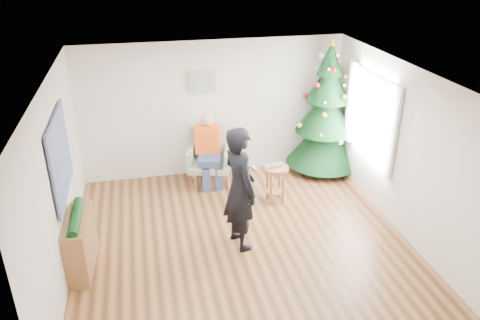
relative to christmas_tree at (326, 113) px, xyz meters
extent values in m
plane|color=brown|center=(-2.15, -2.15, -1.18)|extent=(5.00, 5.00, 0.00)
plane|color=white|center=(-2.15, -2.15, 1.42)|extent=(5.00, 5.00, 0.00)
plane|color=silver|center=(-2.15, 0.35, 0.12)|extent=(5.00, 0.00, 5.00)
plane|color=silver|center=(-2.15, -4.65, 0.12)|extent=(5.00, 0.00, 5.00)
plane|color=silver|center=(-4.65, -2.15, 0.12)|extent=(0.00, 5.00, 5.00)
plane|color=silver|center=(0.35, -2.15, 0.12)|extent=(0.00, 5.00, 5.00)
cube|color=white|center=(0.32, -1.15, 0.32)|extent=(0.04, 1.30, 1.40)
cube|color=white|center=(0.29, -1.90, 0.32)|extent=(0.05, 0.25, 1.50)
cube|color=white|center=(0.29, -0.40, 0.32)|extent=(0.05, 0.25, 1.50)
cylinder|color=#3F2816|center=(0.00, 0.00, -1.02)|extent=(0.11, 0.11, 0.34)
cone|color=black|center=(0.00, 0.00, -0.57)|extent=(1.46, 1.46, 0.95)
cone|color=black|center=(0.00, 0.00, 0.05)|extent=(1.16, 1.16, 0.84)
cone|color=black|center=(0.00, 0.00, 0.61)|extent=(0.85, 0.85, 0.73)
cone|color=black|center=(0.00, 0.00, 1.05)|extent=(0.49, 0.49, 0.62)
cone|color=gold|center=(0.00, 0.00, 1.37)|extent=(0.16, 0.16, 0.16)
cylinder|color=brown|center=(-1.31, -1.07, -0.53)|extent=(0.45, 0.45, 0.04)
cylinder|color=brown|center=(-1.31, -1.07, -0.98)|extent=(0.33, 0.33, 0.02)
imported|color=silver|center=(-1.31, -1.07, -0.50)|extent=(0.41, 0.30, 0.03)
cube|color=gray|center=(-2.33, -0.15, -0.80)|extent=(0.90, 0.86, 0.12)
cube|color=gray|center=(-2.25, 0.16, -0.46)|extent=(0.75, 0.31, 0.60)
cube|color=gray|center=(-2.67, -0.06, -0.64)|extent=(0.25, 0.59, 0.30)
cube|color=gray|center=(-1.99, -0.24, -0.64)|extent=(0.25, 0.59, 0.30)
cube|color=navy|center=(-2.33, -0.24, -0.67)|extent=(0.52, 0.54, 0.14)
cube|color=#EA5A16|center=(-2.33, 0.00, -0.34)|extent=(0.49, 0.34, 0.55)
sphere|color=tan|center=(-2.33, -0.02, 0.04)|extent=(0.23, 0.23, 0.23)
imported|color=black|center=(-2.20, -2.19, -0.23)|extent=(0.63, 0.79, 1.91)
cube|color=white|center=(-1.99, -2.22, 0.09)|extent=(0.07, 0.13, 0.04)
cube|color=brown|center=(-4.48, -2.26, -0.78)|extent=(0.36, 1.02, 0.80)
cylinder|color=black|center=(-4.48, -2.26, -0.36)|extent=(0.14, 0.90, 0.14)
cube|color=black|center=(-4.61, -1.85, 0.37)|extent=(0.03, 1.50, 1.15)
cube|color=tan|center=(-2.35, 0.32, 0.67)|extent=(0.52, 0.03, 0.42)
cube|color=gray|center=(-2.35, 0.30, 0.67)|extent=(0.44, 0.02, 0.34)
camera|label=1|loc=(-3.47, -7.97, 3.03)|focal=35.00mm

